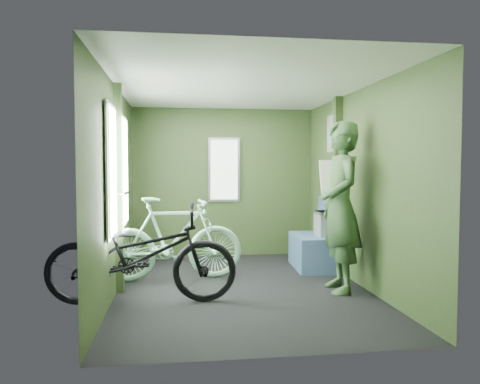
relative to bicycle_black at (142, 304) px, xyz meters
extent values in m
plane|color=black|center=(1.09, 0.51, 0.00)|extent=(4.00, 4.00, 0.00)
cube|color=silver|center=(1.09, 0.51, 2.30)|extent=(2.80, 4.00, 0.02)
cube|color=#324620|center=(1.09, 2.51, 1.15)|extent=(2.80, 0.02, 2.30)
cube|color=#324620|center=(1.09, -1.49, 1.15)|extent=(2.80, 0.02, 2.30)
cube|color=#324620|center=(-0.31, 0.51, 1.15)|extent=(0.02, 4.00, 2.30)
cube|color=#324620|center=(2.49, 0.51, 1.15)|extent=(0.02, 4.00, 2.30)
cube|color=#324620|center=(-0.27, 0.51, 1.15)|extent=(0.08, 0.12, 2.30)
cube|color=silver|center=(-0.27, -0.04, 1.35)|extent=(0.02, 0.56, 1.34)
cube|color=silver|center=(-0.27, 1.06, 1.35)|extent=(0.02, 0.56, 1.34)
cube|color=white|center=(-0.26, -0.04, 1.88)|extent=(0.00, 0.12, 0.12)
cube|color=white|center=(-0.26, 1.06, 1.88)|extent=(0.00, 0.12, 0.12)
cylinder|color=silver|center=(-0.20, 0.51, 1.10)|extent=(0.03, 0.40, 0.03)
cube|color=#324620|center=(2.44, 1.11, 1.15)|extent=(0.10, 0.10, 2.30)
cube|color=white|center=(2.47, 1.41, 1.85)|extent=(0.02, 0.40, 0.50)
cube|color=silver|center=(1.09, 2.47, 1.35)|extent=(0.50, 0.02, 1.00)
imported|color=black|center=(0.00, 0.00, 0.00)|extent=(1.94, 0.83, 1.06)
imported|color=#9DE0BE|center=(0.30, 0.95, 0.00)|extent=(1.75, 0.66, 1.06)
imported|color=#375931|center=(2.16, 0.22, 0.95)|extent=(0.47, 0.70, 1.90)
cube|color=silver|center=(2.17, 0.52, 1.27)|extent=(0.29, 0.15, 0.40)
cube|color=gray|center=(2.35, 1.31, 0.40)|extent=(0.23, 0.33, 0.79)
cube|color=navy|center=(2.21, 1.43, 0.23)|extent=(0.55, 0.94, 0.46)
cube|color=navy|center=(2.43, 1.43, 0.71)|extent=(0.11, 0.91, 0.51)
camera|label=1|loc=(0.37, -4.76, 1.38)|focal=35.00mm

